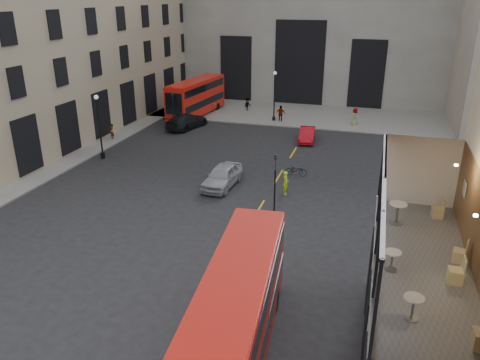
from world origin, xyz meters
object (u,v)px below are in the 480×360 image
(car_a, at_px, (222,176))
(pedestrian_e, at_px, (112,132))
(bus_far, at_px, (196,96))
(cyclist, at_px, (286,183))
(street_lamp_a, at_px, (100,131))
(pedestrian_a, at_px, (212,105))
(cafe_table_near, at_px, (413,304))
(car_b, at_px, (307,135))
(cafe_table_far, at_px, (398,210))
(pedestrian_b, at_px, (248,105))
(bus_near, at_px, (239,308))
(cafe_table_mid, at_px, (392,258))
(cafe_chair_b, at_px, (456,275))
(cafe_chair_d, at_px, (438,211))
(traffic_light_near, at_px, (275,176))
(bicycle, at_px, (296,170))
(car_c, at_px, (187,121))
(pedestrian_d, at_px, (355,117))
(street_lamp_b, at_px, (274,99))
(pedestrian_c, at_px, (281,114))
(traffic_light_far, at_px, (173,106))
(cafe_chair_c, at_px, (460,256))

(car_a, bearing_deg, pedestrian_e, 153.77)
(bus_far, bearing_deg, cyclist, -53.70)
(street_lamp_a, relative_size, pedestrian_a, 2.77)
(cafe_table_near, bearing_deg, car_b, 103.67)
(cafe_table_far, bearing_deg, pedestrian_b, 114.30)
(bus_near, relative_size, cafe_table_mid, 14.87)
(pedestrian_b, height_order, pedestrian_e, pedestrian_b)
(cafe_chair_b, bearing_deg, cafe_table_far, 114.56)
(cafe_chair_d, bearing_deg, traffic_light_near, 135.62)
(car_b, xyz_separation_m, bicycle, (0.61, -9.10, -0.21))
(traffic_light_near, xyz_separation_m, cafe_table_far, (6.71, -9.10, 2.72))
(bus_near, distance_m, cafe_table_far, 7.03)
(bicycle, bearing_deg, cafe_table_far, -160.65)
(car_c, xyz_separation_m, pedestrian_d, (16.36, 5.90, 0.16))
(street_lamp_a, relative_size, car_c, 1.01)
(bus_near, relative_size, cafe_chair_d, 12.04)
(cafe_chair_b, bearing_deg, bicycle, 112.89)
(pedestrian_a, relative_size, cafe_chair_d, 2.33)
(street_lamp_b, relative_size, cafe_chair_d, 6.46)
(pedestrian_c, bearing_deg, pedestrian_e, 38.40)
(pedestrian_d, height_order, pedestrian_e, pedestrian_d)
(car_a, height_order, pedestrian_d, pedestrian_d)
(car_a, distance_m, pedestrian_b, 22.93)
(cafe_table_mid, bearing_deg, street_lamp_b, 108.42)
(pedestrian_b, bearing_deg, car_c, -178.59)
(bus_near, xyz_separation_m, car_b, (-1.93, 28.53, -1.56))
(bus_far, relative_size, pedestrian_d, 5.54)
(traffic_light_far, height_order, bicycle, traffic_light_far)
(bicycle, distance_m, pedestrian_b, 20.98)
(bicycle, height_order, pedestrian_a, pedestrian_a)
(car_c, relative_size, pedestrian_e, 3.40)
(traffic_light_far, bearing_deg, cafe_table_near, -55.77)
(bus_far, relative_size, cafe_table_near, 14.95)
(bicycle, distance_m, cafe_table_mid, 20.76)
(traffic_light_near, height_order, cafe_table_mid, cafe_table_mid)
(pedestrian_a, height_order, cafe_chair_c, cafe_chair_c)
(street_lamp_b, bearing_deg, pedestrian_d, 4.62)
(cafe_chair_b, bearing_deg, street_lamp_b, 111.06)
(pedestrian_e, distance_m, cafe_table_far, 32.05)
(cafe_table_near, bearing_deg, traffic_light_near, 115.25)
(car_a, bearing_deg, cafe_table_near, -53.66)
(street_lamp_a, bearing_deg, cyclist, -10.78)
(cafe_chair_b, bearing_deg, pedestrian_e, 138.19)
(cafe_chair_b, bearing_deg, traffic_light_near, 123.32)
(car_b, distance_m, pedestrian_b, 12.97)
(car_c, bearing_deg, cafe_table_mid, 138.08)
(traffic_light_far, distance_m, car_b, 13.69)
(car_c, bearing_deg, car_a, 136.19)
(pedestrian_a, xyz_separation_m, pedestrian_d, (16.07, -0.95, -0.04))
(pedestrian_e, xyz_separation_m, cafe_table_mid, (24.51, -23.42, 4.27))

